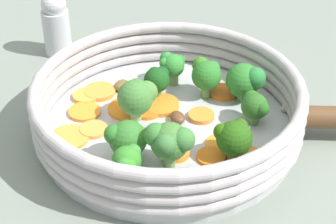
% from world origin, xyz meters
% --- Properties ---
extents(ground_plane, '(4.00, 4.00, 0.00)m').
position_xyz_m(ground_plane, '(0.00, 0.00, 0.00)').
color(ground_plane, gray).
extents(skillet, '(0.29, 0.29, 0.01)m').
position_xyz_m(skillet, '(0.00, 0.00, 0.01)').
color(skillet, '#B2B5B7').
rests_on(skillet, ground_plane).
extents(skillet_rim_wall, '(0.30, 0.30, 0.05)m').
position_xyz_m(skillet_rim_wall, '(0.00, 0.00, 0.04)').
color(skillet_rim_wall, '#B6ADB0').
rests_on(skillet_rim_wall, skillet).
extents(skillet_rivet_left, '(0.01, 0.01, 0.01)m').
position_xyz_m(skillet_rivet_left, '(0.12, -0.07, 0.02)').
color(skillet_rivet_left, '#B1B0BB').
rests_on(skillet_rivet_left, skillet).
extents(skillet_rivet_right, '(0.01, 0.01, 0.01)m').
position_xyz_m(skillet_rivet_right, '(0.14, -0.01, 0.02)').
color(skillet_rivet_right, '#B6B4B6').
rests_on(skillet_rivet_right, skillet).
extents(carrot_slice_0, '(0.06, 0.06, 0.00)m').
position_xyz_m(carrot_slice_0, '(-0.04, 0.04, 0.02)').
color(carrot_slice_0, orange).
rests_on(carrot_slice_0, skillet).
extents(carrot_slice_1, '(0.03, 0.03, 0.01)m').
position_xyz_m(carrot_slice_1, '(-0.01, -0.05, 0.02)').
color(carrot_slice_1, orange).
rests_on(carrot_slice_1, skillet).
extents(carrot_slice_2, '(0.04, 0.04, 0.00)m').
position_xyz_m(carrot_slice_2, '(0.03, -0.07, 0.02)').
color(carrot_slice_2, orange).
rests_on(carrot_slice_2, skillet).
extents(carrot_slice_3, '(0.05, 0.05, 0.00)m').
position_xyz_m(carrot_slice_3, '(0.04, -0.05, 0.02)').
color(carrot_slice_3, orange).
rests_on(carrot_slice_3, skillet).
extents(carrot_slice_4, '(0.04, 0.04, 0.01)m').
position_xyz_m(carrot_slice_4, '(0.04, 0.00, 0.02)').
color(carrot_slice_4, orange).
rests_on(carrot_slice_4, skillet).
extents(carrot_slice_5, '(0.05, 0.05, 0.00)m').
position_xyz_m(carrot_slice_5, '(0.06, -0.08, 0.02)').
color(carrot_slice_5, orange).
rests_on(carrot_slice_5, skillet).
extents(carrot_slice_6, '(0.05, 0.05, 0.01)m').
position_xyz_m(carrot_slice_6, '(-0.06, 0.08, 0.02)').
color(carrot_slice_6, orange).
rests_on(carrot_slice_6, skillet).
extents(carrot_slice_7, '(0.04, 0.04, 0.00)m').
position_xyz_m(carrot_slice_7, '(-0.08, 0.01, 0.02)').
color(carrot_slice_7, '#F89A41').
rests_on(carrot_slice_7, skillet).
extents(carrot_slice_8, '(0.06, 0.06, 0.01)m').
position_xyz_m(carrot_slice_8, '(-0.00, 0.03, 0.02)').
color(carrot_slice_8, orange).
rests_on(carrot_slice_8, skillet).
extents(carrot_slice_9, '(0.06, 0.06, 0.00)m').
position_xyz_m(carrot_slice_9, '(-0.02, 0.03, 0.02)').
color(carrot_slice_9, orange).
rests_on(carrot_slice_9, skillet).
extents(carrot_slice_10, '(0.05, 0.05, 0.00)m').
position_xyz_m(carrot_slice_10, '(-0.09, 0.04, 0.02)').
color(carrot_slice_10, orange).
rests_on(carrot_slice_10, skillet).
extents(carrot_slice_11, '(0.04, 0.04, 0.01)m').
position_xyz_m(carrot_slice_11, '(0.08, 0.04, 0.02)').
color(carrot_slice_11, orange).
rests_on(carrot_slice_11, skillet).
extents(carrot_slice_12, '(0.06, 0.06, 0.00)m').
position_xyz_m(carrot_slice_12, '(-0.11, -0.00, 0.02)').
color(carrot_slice_12, '#F1983A').
rests_on(carrot_slice_12, skillet).
extents(carrot_slice_13, '(0.04, 0.04, 0.01)m').
position_xyz_m(carrot_slice_13, '(-0.08, 0.07, 0.02)').
color(carrot_slice_13, '#EF9C3A').
rests_on(carrot_slice_13, skillet).
extents(broccoli_floret_0, '(0.05, 0.04, 0.04)m').
position_xyz_m(broccoli_floret_0, '(-0.06, -0.05, 0.04)').
color(broccoli_floret_0, '#6A9545').
rests_on(broccoli_floret_0, skillet).
extents(broccoli_floret_1, '(0.03, 0.03, 0.04)m').
position_xyz_m(broccoli_floret_1, '(-0.06, -0.08, 0.04)').
color(broccoli_floret_1, '#5B8F47').
rests_on(broccoli_floret_1, skillet).
extents(broccoli_floret_2, '(0.05, 0.04, 0.05)m').
position_xyz_m(broccoli_floret_2, '(-0.03, 0.02, 0.04)').
color(broccoli_floret_2, '#8DA362').
rests_on(broccoli_floret_2, skillet).
extents(broccoli_floret_3, '(0.03, 0.04, 0.04)m').
position_xyz_m(broccoli_floret_3, '(0.09, -0.02, 0.04)').
color(broccoli_floret_3, '#608848').
rests_on(broccoli_floret_3, skillet).
extents(broccoli_floret_4, '(0.03, 0.03, 0.04)m').
position_xyz_m(broccoli_floret_4, '(0.03, 0.08, 0.04)').
color(broccoli_floret_4, '#72965A').
rests_on(broccoli_floret_4, skillet).
extents(broccoli_floret_5, '(0.04, 0.04, 0.04)m').
position_xyz_m(broccoli_floret_5, '(0.05, -0.08, 0.04)').
color(broccoli_floret_5, olive).
rests_on(broccoli_floret_5, skillet).
extents(broccoli_floret_6, '(0.05, 0.04, 0.05)m').
position_xyz_m(broccoli_floret_6, '(-0.02, -0.07, 0.05)').
color(broccoli_floret_6, olive).
rests_on(broccoli_floret_6, skillet).
extents(broccoli_floret_7, '(0.04, 0.05, 0.05)m').
position_xyz_m(broccoli_floret_7, '(0.10, 0.02, 0.04)').
color(broccoli_floret_7, '#5D954A').
rests_on(broccoli_floret_7, skillet).
extents(broccoli_floret_8, '(0.04, 0.04, 0.05)m').
position_xyz_m(broccoli_floret_8, '(0.06, 0.04, 0.04)').
color(broccoli_floret_8, '#6F9049').
rests_on(broccoli_floret_8, skillet).
extents(broccoli_floret_9, '(0.03, 0.03, 0.04)m').
position_xyz_m(broccoli_floret_9, '(0.00, 0.05, 0.04)').
color(broccoli_floret_9, olive).
rests_on(broccoli_floret_9, skillet).
extents(mushroom_piece_0, '(0.03, 0.03, 0.01)m').
position_xyz_m(mushroom_piece_0, '(-0.04, 0.08, 0.02)').
color(mushroom_piece_0, brown).
rests_on(mushroom_piece_0, skillet).
extents(mushroom_piece_1, '(0.02, 0.02, 0.01)m').
position_xyz_m(mushroom_piece_1, '(0.01, -0.00, 0.02)').
color(mushroom_piece_1, brown).
rests_on(mushroom_piece_1, skillet).
extents(salt_shaker, '(0.04, 0.04, 0.09)m').
position_xyz_m(salt_shaker, '(-0.10, 0.22, 0.04)').
color(salt_shaker, silver).
rests_on(salt_shaker, ground_plane).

